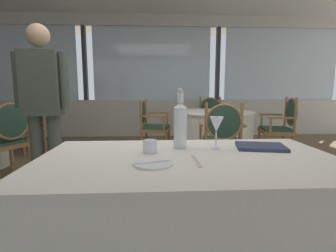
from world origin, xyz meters
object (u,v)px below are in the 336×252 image
object	(u,v)px
wine_glass	(216,125)
dining_chair_0_0	(210,117)
dining_chair_0_2	(222,135)
dining_chair_1_0	(7,135)
water_bottle	(180,124)
water_tumbler	(150,146)
diner_person_0	(43,101)
side_plate	(153,164)
dining_chair_1_1	(31,120)
menu_book	(261,147)
dining_chair_0_1	(151,123)
dining_chair_0_3	(282,123)

from	to	relation	value
wine_glass	dining_chair_0_0	xyz separation A→B (m)	(0.76, 3.55, -0.34)
dining_chair_0_2	dining_chair_1_0	bearing A→B (deg)	95.11
water_bottle	dining_chair_0_2	xyz separation A→B (m)	(0.66, 1.43, -0.34)
water_bottle	dining_chair_0_2	size ratio (longest dim) A/B	0.38
water_bottle	water_tumbler	bearing A→B (deg)	-150.29
dining_chair_1_0	diner_person_0	bearing A→B (deg)	171.99
side_plate	dining_chair_0_2	distance (m)	1.96
wine_glass	water_tumbler	xyz separation A→B (m)	(-0.40, -0.06, -0.11)
dining_chair_0_0	dining_chair_0_2	xyz separation A→B (m)	(-0.32, -2.08, 0.01)
wine_glass	dining_chair_1_1	distance (m)	3.99
dining_chair_0_2	dining_chair_1_0	world-z (taller)	dining_chair_1_0
dining_chair_1_0	menu_book	bearing A→B (deg)	175.76
dining_chair_0_1	dining_chair_1_1	bearing A→B (deg)	178.65
water_bottle	dining_chair_0_1	size ratio (longest dim) A/B	0.39
dining_chair_1_1	diner_person_0	distance (m)	2.25
dining_chair_0_2	dining_chair_0_3	bearing A→B (deg)	-45.09
menu_book	dining_chair_0_1	bearing A→B (deg)	116.58
water_bottle	dining_chair_1_1	bearing A→B (deg)	127.86
water_bottle	wine_glass	size ratio (longest dim) A/B	1.86
dining_chair_0_0	dining_chair_1_1	world-z (taller)	dining_chair_1_1
dining_chair_1_0	dining_chair_0_1	bearing A→B (deg)	-119.52
water_bottle	water_tumbler	xyz separation A→B (m)	(-0.18, -0.10, -0.11)
side_plate	menu_book	world-z (taller)	menu_book
side_plate	dining_chair_0_3	xyz separation A→B (m)	(2.02, 2.65, -0.18)
dining_chair_0_3	diner_person_0	xyz separation A→B (m)	(-3.12, -1.24, 0.42)
menu_book	water_bottle	bearing A→B (deg)	-173.10
dining_chair_0_1	dining_chair_1_1	world-z (taller)	dining_chair_1_1
diner_person_0	dining_chair_0_3	bearing A→B (deg)	-69.09
water_bottle	wine_glass	world-z (taller)	water_bottle
side_plate	dining_chair_1_1	xyz separation A→B (m)	(-2.17, 3.35, -0.20)
water_tumbler	dining_chair_1_0	world-z (taller)	dining_chair_1_0
dining_chair_0_0	diner_person_0	distance (m)	3.34
water_tumbler	dining_chair_0_2	xyz separation A→B (m)	(0.84, 1.54, -0.23)
menu_book	dining_chair_1_1	size ratio (longest dim) A/B	0.29
side_plate	dining_chair_0_0	distance (m)	4.02
dining_chair_0_0	dining_chair_0_1	xyz separation A→B (m)	(-1.19, -0.88, 0.00)
side_plate	water_tumbler	distance (m)	0.24
wine_glass	dining_chair_0_3	bearing A→B (deg)	55.01
dining_chair_0_2	side_plate	bearing A→B (deg)	163.85
wine_glass	diner_person_0	world-z (taller)	diner_person_0
side_plate	dining_chair_0_0	size ratio (longest dim) A/B	0.20
water_bottle	dining_chair_0_2	distance (m)	1.61
dining_chair_0_0	dining_chair_1_0	bearing A→B (deg)	-48.07
water_tumbler	dining_chair_1_0	xyz separation A→B (m)	(-1.77, 1.70, -0.23)
water_tumbler	dining_chair_0_3	world-z (taller)	dining_chair_0_3
dining_chair_0_1	dining_chair_0_2	size ratio (longest dim) A/B	0.98
menu_book	dining_chair_1_0	bearing A→B (deg)	157.86
diner_person_0	dining_chair_0_1	bearing A→B (deg)	-34.64
wine_glass	water_tumbler	world-z (taller)	wine_glass
wine_glass	dining_chair_0_1	xyz separation A→B (m)	(-0.43, 2.67, -0.34)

